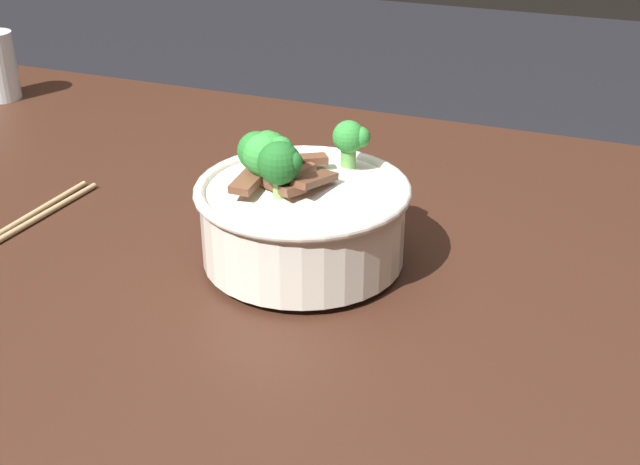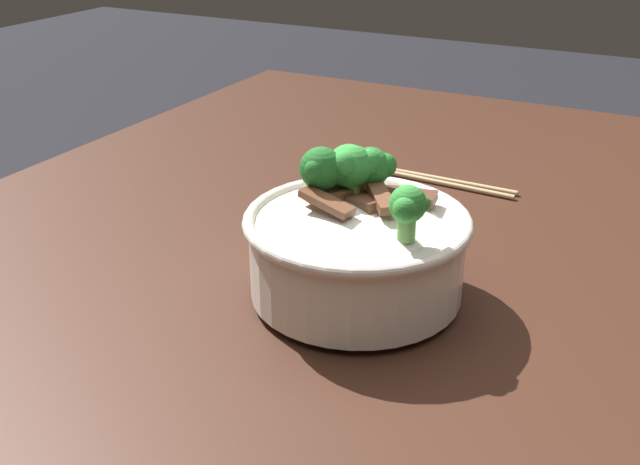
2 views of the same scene
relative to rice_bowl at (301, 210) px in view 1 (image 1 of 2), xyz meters
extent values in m
cube|color=#381E14|center=(-0.05, -0.04, -0.08)|extent=(1.47, 1.07, 0.04)
cube|color=#381E14|center=(-0.71, 0.42, -0.47)|extent=(0.07, 0.07, 0.74)
cylinder|color=silver|center=(0.00, 0.00, -0.06)|extent=(0.09, 0.09, 0.01)
cylinder|color=silver|center=(0.00, 0.00, -0.02)|extent=(0.21, 0.21, 0.08)
torus|color=silver|center=(0.00, 0.00, 0.02)|extent=(0.22, 0.22, 0.01)
ellipsoid|color=white|center=(0.00, 0.00, 0.01)|extent=(0.19, 0.19, 0.06)
cube|color=brown|center=(-0.01, 0.02, 0.04)|extent=(0.06, 0.05, 0.01)
cube|color=brown|center=(-0.04, -0.03, 0.04)|extent=(0.02, 0.06, 0.01)
cube|color=brown|center=(-0.02, -0.03, 0.04)|extent=(0.08, 0.06, 0.01)
cube|color=brown|center=(0.02, -0.02, 0.05)|extent=(0.03, 0.06, 0.02)
cube|color=#563323|center=(-0.06, 0.03, 0.03)|extent=(0.04, 0.06, 0.01)
cube|color=brown|center=(-0.02, 0.00, 0.04)|extent=(0.05, 0.07, 0.02)
cylinder|color=#5B9947|center=(-0.04, -0.01, 0.04)|extent=(0.02, 0.02, 0.02)
sphere|color=#237028|center=(-0.04, -0.01, 0.06)|extent=(0.04, 0.04, 0.04)
sphere|color=#237028|center=(-0.03, -0.01, 0.06)|extent=(0.02, 0.02, 0.02)
sphere|color=#237028|center=(-0.05, 0.00, 0.06)|extent=(0.02, 0.02, 0.02)
cylinder|color=#7AB256|center=(-0.03, -0.02, 0.04)|extent=(0.01, 0.01, 0.02)
sphere|color=green|center=(-0.03, -0.02, 0.06)|extent=(0.04, 0.04, 0.04)
sphere|color=green|center=(-0.01, -0.03, 0.06)|extent=(0.03, 0.03, 0.03)
sphere|color=green|center=(-0.03, -0.01, 0.06)|extent=(0.02, 0.02, 0.02)
cylinder|color=#5B9947|center=(0.03, 0.06, 0.04)|extent=(0.02, 0.02, 0.02)
sphere|color=#2D8433|center=(0.03, 0.06, 0.06)|extent=(0.03, 0.03, 0.03)
sphere|color=#2D8433|center=(0.04, 0.06, 0.06)|extent=(0.02, 0.02, 0.02)
sphere|color=#2D8433|center=(0.02, 0.07, 0.06)|extent=(0.02, 0.02, 0.02)
cylinder|color=#7AB256|center=(0.00, -0.04, 0.04)|extent=(0.01, 0.01, 0.03)
sphere|color=#1E6023|center=(0.00, -0.04, 0.07)|extent=(0.04, 0.04, 0.04)
sphere|color=#1E6023|center=(0.01, -0.04, 0.07)|extent=(0.02, 0.02, 0.02)
sphere|color=#1E6023|center=(-0.01, -0.03, 0.06)|extent=(0.02, 0.02, 0.02)
cylinder|color=#7AB256|center=(-0.03, -0.02, 0.04)|extent=(0.02, 0.02, 0.03)
sphere|color=#2D8433|center=(-0.03, -0.02, 0.07)|extent=(0.04, 0.04, 0.04)
sphere|color=#2D8433|center=(-0.01, -0.02, 0.07)|extent=(0.03, 0.03, 0.03)
sphere|color=#2D8433|center=(-0.03, 0.00, 0.07)|extent=(0.03, 0.03, 0.03)
cylinder|color=white|center=(-0.68, 0.32, -0.06)|extent=(0.06, 0.06, 0.00)
cylinder|color=tan|center=(-0.32, -0.03, -0.06)|extent=(0.02, 0.21, 0.01)
cylinder|color=tan|center=(-0.34, -0.03, -0.06)|extent=(0.01, 0.21, 0.01)
camera|label=1|loc=(0.30, -0.68, 0.36)|focal=45.90mm
camera|label=2|loc=(0.59, 0.26, 0.32)|focal=41.69mm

